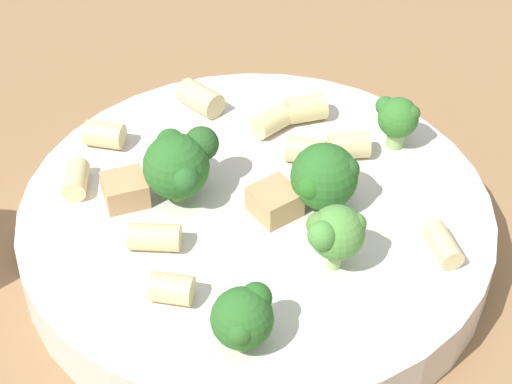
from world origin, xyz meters
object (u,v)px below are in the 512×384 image
Objects in this scene: rigatoni_2 at (100,138)px; rigatoni_8 at (76,180)px; broccoli_floret_3 at (179,164)px; rigatoni_0 at (306,109)px; broccoli_floret_4 at (397,118)px; rigatoni_7 at (178,291)px; chicken_chunk_0 at (277,199)px; rigatoni_3 at (201,98)px; broccoli_floret_1 at (324,177)px; rigatoni_4 at (349,146)px; rigatoni_6 at (155,237)px; rigatoni_1 at (271,122)px; rigatoni_5 at (443,245)px; chicken_chunk_1 at (125,190)px; pasta_bowl at (256,222)px; broccoli_floret_0 at (244,318)px; broccoli_floret_2 at (335,232)px; rigatoni_9 at (306,151)px.

rigatoni_2 reaches higher than rigatoni_8.
broccoli_floret_3 is 1.69× the size of rigatoni_0.
broccoli_floret_4 is 0.18m from rigatoni_7.
broccoli_floret_4 is 1.39× the size of chicken_chunk_0.
rigatoni_3 is (0.13, 0.03, -0.01)m from broccoli_floret_4.
chicken_chunk_0 is at bearing 39.40° from broccoli_floret_1.
rigatoni_4 is 0.87× the size of rigatoni_6.
rigatoni_1 is 0.89× the size of rigatoni_5.
chicken_chunk_1 reaches higher than rigatoni_5.
rigatoni_2 is (0.11, 0.00, 0.02)m from pasta_bowl.
broccoli_floret_1 is at bearing -149.46° from pasta_bowl.
rigatoni_2 is (0.16, -0.09, -0.01)m from broccoli_floret_0.
rigatoni_3 is (0.13, -0.15, -0.01)m from broccoli_floret_0.
rigatoni_8 is (0.02, 0.10, -0.00)m from rigatoni_3.
broccoli_floret_1 is at bearing 80.56° from broccoli_floret_4.
rigatoni_3 reaches higher than rigatoni_7.
broccoli_floret_3 is 1.51× the size of rigatoni_6.
rigatoni_5 is at bearing 148.36° from rigatoni_4.
rigatoni_5 is at bearing 178.76° from broccoli_floret_1.
broccoli_floret_1 is 0.05m from broccoli_floret_2.
rigatoni_3 reaches higher than rigatoni_1.
rigatoni_4 reaches higher than rigatoni_1.
rigatoni_2 is at bearing -28.67° from broccoli_floret_0.
rigatoni_9 is (0.10, -0.03, 0.00)m from rigatoni_5.
broccoli_floret_4 is 0.06m from rigatoni_9.
broccoli_floret_3 is 1.79× the size of rigatoni_1.
rigatoni_0 is at bearing -120.40° from rigatoni_1.
broccoli_floret_1 is at bearing -56.59° from broccoli_floret_2.
broccoli_floret_1 is 1.44× the size of rigatoni_6.
broccoli_floret_0 is 1.42× the size of rigatoni_1.
rigatoni_3 is at bearing -13.48° from rigatoni_5.
broccoli_floret_3 reaches higher than rigatoni_6.
broccoli_floret_4 is 0.06m from rigatoni_0.
rigatoni_8 is at bearing 22.88° from pasta_bowl.
rigatoni_4 is at bearing -81.23° from broccoli_floret_1.
broccoli_floret_1 is at bearing -151.41° from chicken_chunk_1.
broccoli_floret_2 reaches higher than rigatoni_8.
rigatoni_8 is 0.03m from chicken_chunk_1.
broccoli_floret_3 is at bearing 51.29° from broccoli_floret_4.
rigatoni_1 is (0.07, 0.03, -0.01)m from broccoli_floret_4.
rigatoni_3 is at bearing -38.19° from pasta_bowl.
broccoli_floret_3 is (0.07, 0.04, 0.00)m from broccoli_floret_1.
chicken_chunk_1 is at bearing 48.65° from broccoli_floret_4.
rigatoni_8 is 1.07× the size of rigatoni_9.
chicken_chunk_1 is (-0.01, 0.10, -0.00)m from rigatoni_3.
rigatoni_3 is 0.11m from rigatoni_4.
broccoli_floret_3 is at bearing -39.93° from broccoli_floret_0.
chicken_chunk_0 reaches higher than pasta_bowl.
rigatoni_8 is 1.03× the size of chicken_chunk_0.
rigatoni_8 is at bearing 41.43° from rigatoni_4.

